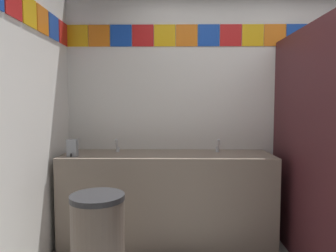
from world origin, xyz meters
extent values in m
cube|color=white|center=(0.00, 1.50, 1.29)|extent=(3.91, 0.08, 2.57)
cube|color=yellow|center=(-1.84, 1.45, 2.08)|extent=(0.22, 0.01, 0.22)
cube|color=orange|center=(-1.61, 1.45, 2.08)|extent=(0.22, 0.01, 0.22)
cube|color=#1947B7|center=(-1.38, 1.45, 2.08)|extent=(0.22, 0.01, 0.22)
cube|color=red|center=(-1.15, 1.45, 2.08)|extent=(0.22, 0.01, 0.22)
cube|color=yellow|center=(-0.92, 1.45, 2.08)|extent=(0.22, 0.01, 0.22)
cube|color=orange|center=(-0.69, 1.45, 2.08)|extent=(0.22, 0.01, 0.22)
cube|color=#1947B7|center=(-0.46, 1.45, 2.08)|extent=(0.22, 0.01, 0.22)
cube|color=red|center=(-0.23, 1.45, 2.08)|extent=(0.22, 0.01, 0.22)
cube|color=yellow|center=(0.00, 1.45, 2.08)|extent=(0.22, 0.01, 0.22)
cube|color=orange|center=(0.23, 1.45, 2.08)|extent=(0.22, 0.01, 0.22)
cube|color=#1947B7|center=(0.46, 1.45, 2.08)|extent=(0.22, 0.01, 0.22)
cube|color=red|center=(0.69, 1.45, 2.08)|extent=(0.22, 0.01, 0.22)
cube|color=red|center=(-1.95, 0.36, 2.08)|extent=(0.01, 0.22, 0.22)
cube|color=yellow|center=(-1.95, 0.61, 2.08)|extent=(0.01, 0.22, 0.22)
cube|color=orange|center=(-1.95, 0.85, 2.08)|extent=(0.01, 0.22, 0.22)
cube|color=#1947B7|center=(-1.95, 1.09, 2.08)|extent=(0.01, 0.22, 0.22)
cube|color=red|center=(-1.95, 1.34, 2.08)|extent=(0.01, 0.22, 0.22)
cube|color=gray|center=(-0.89, 1.17, 0.44)|extent=(2.03, 0.58, 0.88)
cube|color=gray|center=(-0.89, 1.44, 0.84)|extent=(2.03, 0.03, 0.08)
cylinder|color=silver|center=(-1.40, 1.14, 0.83)|extent=(0.34, 0.34, 0.10)
cylinder|color=silver|center=(-0.38, 1.14, 0.83)|extent=(0.34, 0.34, 0.10)
cylinder|color=silver|center=(-1.40, 1.28, 0.91)|extent=(0.04, 0.04, 0.05)
cylinder|color=silver|center=(-1.40, 1.23, 0.98)|extent=(0.02, 0.06, 0.09)
cylinder|color=silver|center=(-0.38, 1.28, 0.91)|extent=(0.04, 0.04, 0.05)
cylinder|color=silver|center=(-0.38, 1.23, 0.98)|extent=(0.02, 0.06, 0.09)
cube|color=gray|center=(-1.77, 1.00, 0.96)|extent=(0.09, 0.07, 0.16)
cylinder|color=black|center=(-1.77, 0.95, 0.90)|extent=(0.02, 0.02, 0.03)
cube|color=#471E23|center=(0.26, 0.72, 1.00)|extent=(0.04, 1.47, 2.01)
cylinder|color=brown|center=(-1.39, 0.37, 0.33)|extent=(0.39, 0.39, 0.67)
cylinder|color=#262628|center=(-1.39, 0.37, 0.69)|extent=(0.40, 0.40, 0.04)
camera|label=1|loc=(-0.84, -1.82, 1.37)|focal=32.79mm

